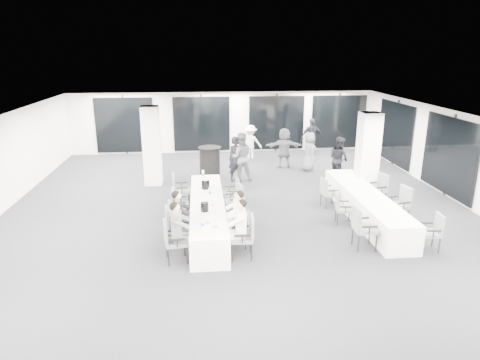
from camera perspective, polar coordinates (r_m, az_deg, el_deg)
The scene contains 43 objects.
room at distance 13.46m, azimuth 3.21°, elevation 2.92°, with size 14.04×16.04×2.84m.
column_left at distance 15.43m, azimuth -11.68°, elevation 4.47°, with size 0.60×0.60×2.80m, color white.
column_right at distance 14.23m, azimuth 16.62°, elevation 3.05°, with size 0.60×0.60×2.80m, color white.
banquet_table_main at distance 11.70m, azimuth -4.36°, elevation -4.52°, with size 0.90×5.00×0.75m, color white.
banquet_table_side at distance 12.79m, azimuth 16.36°, elevation -3.29°, with size 0.90×5.00×0.75m, color white.
cocktail_table at distance 16.05m, azimuth -4.05°, elevation 2.35°, with size 0.86×0.86×1.19m.
chair_main_left_near at distance 9.88m, azimuth -9.02°, elevation -7.74°, with size 0.57×0.61×0.98m.
chair_main_left_second at distance 10.57m, azimuth -8.81°, elevation -5.87°, with size 0.60×0.64×1.03m.
chair_main_left_mid at distance 11.27m, azimuth -8.55°, elevation -4.71°, with size 0.56×0.59×0.92m.
chair_main_left_fourth at distance 12.24m, azimuth -8.33°, elevation -2.94°, with size 0.46×0.52×0.91m.
chair_main_left_far at distance 13.27m, azimuth -8.17°, elevation -1.06°, with size 0.56×0.61×1.02m.
chair_main_right_near at distance 9.93m, azimuth 0.75°, elevation -7.22°, with size 0.55×0.60×1.03m.
chair_main_right_second at distance 10.52m, azimuth 0.31°, elevation -6.30°, with size 0.53×0.56×0.88m.
chair_main_right_mid at distance 11.39m, azimuth -0.16°, elevation -4.43°, with size 0.50×0.53×0.87m.
chair_main_right_fourth at distance 12.29m, azimuth -0.56°, elevation -2.52°, with size 0.58×0.61×0.96m.
chair_main_right_far at distance 13.08m, azimuth -0.89°, elevation -1.47°, with size 0.49×0.54×0.90m.
chair_side_left_near at distance 10.78m, azimuth 15.92°, elevation -5.87°, with size 0.53×0.59×1.04m.
chair_side_left_mid at distance 12.16m, azimuth 13.37°, elevation -3.44°, with size 0.52×0.55×0.89m.
chair_side_left_far at distance 13.35m, azimuth 11.57°, elevation -1.40°, with size 0.52×0.56×0.91m.
chair_side_right_near at distance 11.30m, azimuth 24.32°, elevation -6.05°, with size 0.52×0.56×0.92m.
chair_side_right_mid at distance 12.71m, azimuth 20.63°, elevation -2.80°, with size 0.61×0.65×1.04m.
chair_side_right_far at distance 13.97m, azimuth 18.03°, elevation -0.92°, with size 0.59×0.62×0.98m.
seated_guest_a at distance 9.78m, azimuth -8.09°, elevation -6.35°, with size 0.50×0.38×1.44m.
seated_guest_b at distance 10.49m, azimuth -7.93°, elevation -4.68°, with size 0.50×0.38×1.44m.
seated_guest_c at distance 9.83m, azimuth -0.25°, elevation -6.04°, with size 0.50×0.38×1.44m.
seated_guest_d at distance 10.40m, azimuth -0.56°, elevation -4.71°, with size 0.50×0.38×1.44m.
standing_guest_a at distance 15.57m, azimuth -0.51°, elevation 3.20°, with size 0.69×0.55×1.88m, color black.
standing_guest_b at distance 15.63m, azimuth 0.08°, elevation 3.54°, with size 0.98×0.60×2.03m, color #585A5F.
standing_guest_c at distance 18.83m, azimuth 1.42°, elevation 5.36°, with size 1.10×0.56×1.70m, color white.
standing_guest_d at distance 19.81m, azimuth 9.56°, elevation 6.01°, with size 1.12×0.63×1.90m, color black.
standing_guest_e at distance 17.18m, azimuth 9.22°, elevation 4.09°, with size 0.85×0.52×1.76m, color #585A5F.
standing_guest_f at distance 17.54m, azimuth 5.91°, elevation 4.65°, with size 1.70×0.65×1.85m, color #585A5F.
standing_guest_g at distance 17.19m, azimuth -12.28°, elevation 4.05°, with size 0.67×0.54×1.83m, color black.
standing_guest_h at distance 16.09m, azimuth 13.04°, elevation 3.16°, with size 0.89×0.54×1.85m, color black.
ice_bucket_near at distance 10.81m, azimuth -4.74°, elevation -3.60°, with size 0.20×0.20×0.23m, color black.
ice_bucket_far at distance 12.54m, azimuth -4.62°, elevation -0.56°, with size 0.24×0.24×0.27m, color black.
water_bottle_a at distance 9.83m, azimuth -5.04°, elevation -5.77°, with size 0.07×0.07×0.23m, color silver.
water_bottle_b at distance 11.92m, azimuth -4.03°, elevation -1.57°, with size 0.08×0.08×0.24m, color silver.
water_bottle_c at distance 13.64m, azimuth -4.95°, elevation 0.83°, with size 0.08×0.08×0.24m, color silver.
plate_a at distance 10.11m, azimuth -4.33°, elevation -5.73°, with size 0.20×0.20×0.03m.
plate_b at distance 9.87m, azimuth -3.26°, elevation -6.29°, with size 0.22×0.22×0.03m.
plate_c at distance 11.26m, azimuth -3.65°, elevation -3.28°, with size 0.20×0.20×0.03m.
wine_glass at distance 9.47m, azimuth -2.67°, elevation -6.51°, with size 0.07×0.07×0.18m.
Camera 1 is at (-1.11, -11.79, 4.67)m, focal length 32.00 mm.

